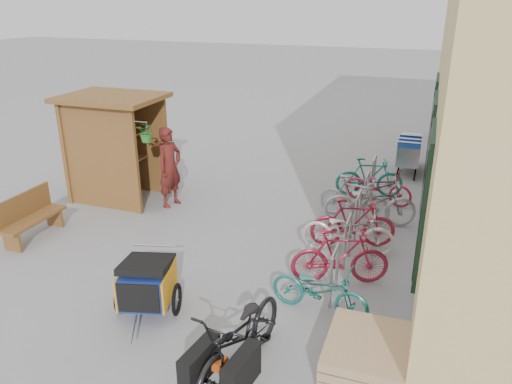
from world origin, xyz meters
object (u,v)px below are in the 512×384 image
(bike_0, at_px, (320,290))
(shopping_carts, at_px, (409,150))
(kiosk, at_px, (111,133))
(child_trailer, at_px, (147,282))
(bike_1, at_px, (340,257))
(bike_7, at_px, (369,177))
(cargo_bike, at_px, (240,339))
(bike_6, at_px, (378,186))
(person_kiosk, at_px, (170,167))
(pallet_stack, at_px, (366,354))
(bike_5, at_px, (354,198))
(bike_2, at_px, (348,231))
(bench, at_px, (29,216))
(bike_3, at_px, (353,223))
(bike_4, at_px, (370,203))

(bike_0, bearing_deg, shopping_carts, 1.70)
(kiosk, distance_m, shopping_carts, 7.60)
(child_trailer, distance_m, bike_0, 2.55)
(bike_1, relative_size, bike_7, 1.03)
(cargo_bike, distance_m, bike_6, 6.28)
(cargo_bike, xyz_separation_m, person_kiosk, (-3.40, 4.53, 0.38))
(pallet_stack, height_order, bike_5, bike_5)
(bike_5, bearing_deg, person_kiosk, 109.09)
(bike_1, height_order, bike_5, bike_1)
(shopping_carts, bearing_deg, kiosk, -146.38)
(cargo_bike, height_order, bike_6, cargo_bike)
(bike_2, bearing_deg, bike_0, 172.51)
(bench, height_order, bike_3, bike_3)
(pallet_stack, bearing_deg, cargo_bike, -156.85)
(bench, bearing_deg, bike_2, 14.25)
(bike_0, distance_m, bike_6, 4.63)
(bike_0, bearing_deg, cargo_bike, 166.43)
(bike_7, bearing_deg, bike_3, 168.21)
(person_kiosk, bearing_deg, bike_6, -53.59)
(pallet_stack, xyz_separation_m, child_trailer, (-3.24, 0.16, 0.30))
(kiosk, height_order, bench, kiosk)
(bench, bearing_deg, bike_1, 3.89)
(person_kiosk, bearing_deg, pallet_stack, -113.33)
(shopping_carts, relative_size, bike_3, 1.01)
(bike_1, bearing_deg, bike_5, -14.74)
(bench, height_order, person_kiosk, person_kiosk)
(cargo_bike, bearing_deg, bike_5, 92.03)
(cargo_bike, distance_m, bike_2, 3.69)
(person_kiosk, height_order, bike_4, person_kiosk)
(bike_2, bearing_deg, bike_6, -11.22)
(shopping_carts, xyz_separation_m, bike_1, (-0.70, -6.14, -0.13))
(bench, xyz_separation_m, person_kiosk, (1.80, 2.36, 0.44))
(shopping_carts, height_order, cargo_bike, cargo_bike)
(bike_2, relative_size, bike_3, 1.05)
(bike_1, height_order, bike_2, bike_1)
(shopping_carts, distance_m, person_kiosk, 6.40)
(bike_3, bearing_deg, bike_6, -22.16)
(child_trailer, distance_m, bike_4, 4.98)
(bench, height_order, child_trailer, bench)
(bike_2, xyz_separation_m, bike_7, (0.00, 2.93, 0.03))
(bike_1, relative_size, bike_3, 1.00)
(bike_4, xyz_separation_m, bike_5, (-0.35, 0.18, -0.02))
(bench, relative_size, bike_7, 0.92)
(person_kiosk, bearing_deg, cargo_bike, -127.68)
(kiosk, xyz_separation_m, cargo_bike, (4.81, -4.50, -1.03))
(kiosk, distance_m, bench, 2.60)
(shopping_carts, distance_m, cargo_bike, 8.79)
(cargo_bike, bearing_deg, bike_4, 87.88)
(cargo_bike, distance_m, person_kiosk, 5.68)
(child_trailer, bearing_deg, bike_0, 3.52)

